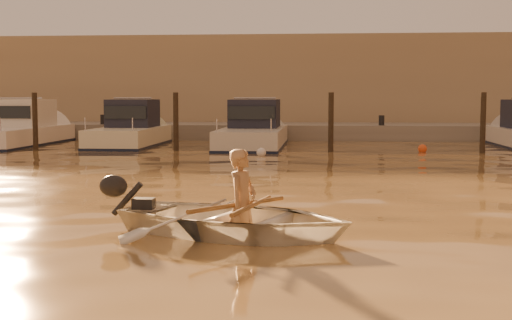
# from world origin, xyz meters

# --- Properties ---
(ground_plane) EXTENTS (160.00, 160.00, 0.00)m
(ground_plane) POSITION_xyz_m (0.00, 0.00, 0.00)
(ground_plane) COLOR #906039
(ground_plane) RESTS_ON ground
(dinghy) EXTENTS (3.86, 3.30, 0.68)m
(dinghy) POSITION_xyz_m (-1.66, -0.91, 0.22)
(dinghy) COLOR silver
(dinghy) RESTS_ON ground_plane
(person) EXTENTS (0.51, 0.62, 1.47)m
(person) POSITION_xyz_m (-1.57, -0.94, 0.43)
(person) COLOR #A17650
(person) RESTS_ON dinghy
(outboard_motor) EXTENTS (0.98, 0.68, 0.70)m
(outboard_motor) POSITION_xyz_m (-3.07, -0.39, 0.28)
(outboard_motor) COLOR black
(outboard_motor) RESTS_ON dinghy
(oar_port) EXTENTS (0.35, 2.09, 0.13)m
(oar_port) POSITION_xyz_m (-1.43, -0.99, 0.42)
(oar_port) COLOR brown
(oar_port) RESTS_ON dinghy
(oar_starboard) EXTENTS (1.10, 1.85, 0.13)m
(oar_starboard) POSITION_xyz_m (-1.61, -0.92, 0.42)
(oar_starboard) COLOR brown
(oar_starboard) RESTS_ON dinghy
(moored_boat_0) EXTENTS (2.38, 7.52, 1.75)m
(moored_boat_0) POSITION_xyz_m (-12.23, 16.00, 0.62)
(moored_boat_0) COLOR white
(moored_boat_0) RESTS_ON ground_plane
(moored_boat_1) EXTENTS (2.07, 6.22, 1.75)m
(moored_boat_1) POSITION_xyz_m (-7.74, 16.00, 0.62)
(moored_boat_1) COLOR #EBE6C4
(moored_boat_1) RESTS_ON ground_plane
(moored_boat_2) EXTENTS (2.23, 7.48, 1.75)m
(moored_boat_2) POSITION_xyz_m (-3.04, 16.00, 0.62)
(moored_boat_2) COLOR beige
(moored_boat_2) RESTS_ON ground_plane
(piling_0) EXTENTS (0.18, 0.18, 2.20)m
(piling_0) POSITION_xyz_m (-10.50, 13.80, 0.90)
(piling_0) COLOR #2D2319
(piling_0) RESTS_ON ground_plane
(piling_1) EXTENTS (0.18, 0.18, 2.20)m
(piling_1) POSITION_xyz_m (-5.50, 13.80, 0.90)
(piling_1) COLOR #2D2319
(piling_1) RESTS_ON ground_plane
(piling_2) EXTENTS (0.18, 0.18, 2.20)m
(piling_2) POSITION_xyz_m (-0.20, 13.80, 0.90)
(piling_2) COLOR #2D2319
(piling_2) RESTS_ON ground_plane
(piling_3) EXTENTS (0.18, 0.18, 2.20)m
(piling_3) POSITION_xyz_m (4.80, 13.80, 0.90)
(piling_3) COLOR #2D2319
(piling_3) RESTS_ON ground_plane
(fender_b) EXTENTS (0.30, 0.30, 0.30)m
(fender_b) POSITION_xyz_m (-8.01, 13.96, 0.10)
(fender_b) COLOR orange
(fender_b) RESTS_ON ground_plane
(fender_c) EXTENTS (0.30, 0.30, 0.30)m
(fender_c) POSITION_xyz_m (-2.40, 12.00, 0.10)
(fender_c) COLOR white
(fender_c) RESTS_ON ground_plane
(fender_d) EXTENTS (0.30, 0.30, 0.30)m
(fender_d) POSITION_xyz_m (2.90, 14.13, 0.10)
(fender_d) COLOR #DE4C1A
(fender_d) RESTS_ON ground_plane
(quay) EXTENTS (52.00, 4.00, 1.00)m
(quay) POSITION_xyz_m (0.00, 21.50, 0.15)
(quay) COLOR gray
(quay) RESTS_ON ground_plane
(waterfront_building) EXTENTS (46.00, 7.00, 4.80)m
(waterfront_building) POSITION_xyz_m (0.00, 27.00, 2.40)
(waterfront_building) COLOR #9E8466
(waterfront_building) RESTS_ON quay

